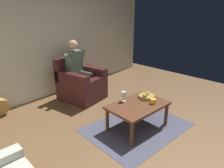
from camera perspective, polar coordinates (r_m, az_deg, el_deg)
ground_plane at (r=3.40m, az=10.77°, el=-15.59°), size 6.85×6.85×0.00m
wall_back at (r=4.82m, az=-17.51°, el=11.41°), size 6.11×0.06×2.55m
rug at (r=3.76m, az=6.59°, el=-11.23°), size 1.76×1.38×0.01m
armchair at (r=4.72m, az=-8.26°, el=0.04°), size 0.85×0.94×0.90m
person_seated at (r=4.63m, az=-8.83°, el=4.15°), size 0.62×0.59×1.26m
coffee_table at (r=3.58m, az=6.84°, el=-6.22°), size 1.01×0.72×0.44m
wine_glass_near at (r=3.58m, az=3.09°, el=-2.84°), size 0.08×0.08×0.18m
fruit_bowl at (r=3.79m, az=9.08°, el=-3.20°), size 0.27×0.27×0.11m
candle_jar at (r=3.60m, az=10.79°, el=-4.48°), size 0.10×0.10×0.08m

